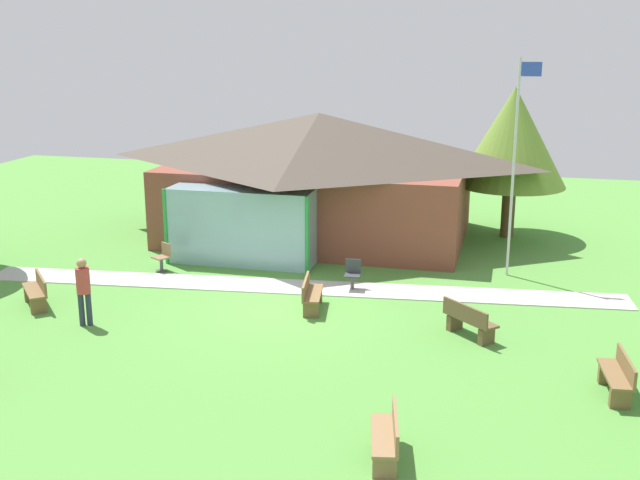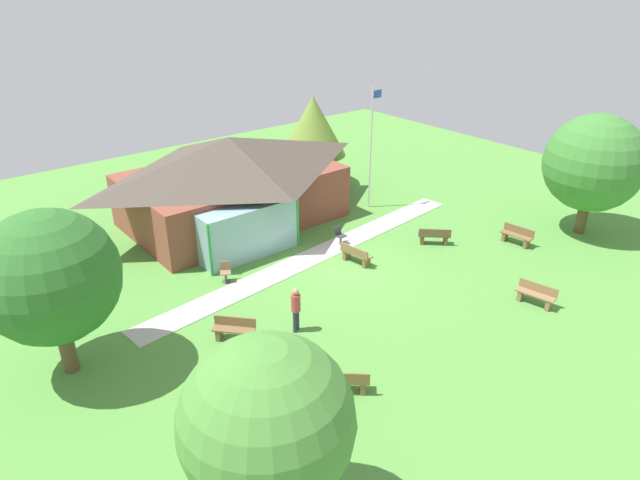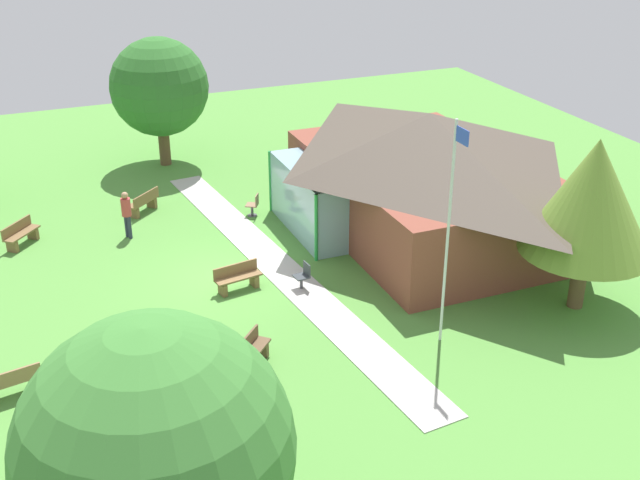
% 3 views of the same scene
% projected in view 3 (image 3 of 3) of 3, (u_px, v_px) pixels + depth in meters
% --- Properties ---
extents(ground_plane, '(44.00, 44.00, 0.00)m').
position_uv_depth(ground_plane, '(226.00, 278.00, 25.79)').
color(ground_plane, '#54933D').
extents(pavilion, '(11.18, 8.39, 4.39)m').
position_uv_depth(pavilion, '(422.00, 171.00, 28.13)').
color(pavilion, brown).
rests_on(pavilion, ground_plane).
extents(footpath, '(18.49, 3.18, 0.03)m').
position_uv_depth(footpath, '(279.00, 268.00, 26.42)').
color(footpath, '#BCB7B2').
rests_on(footpath, ground_plane).
extents(flagpole, '(0.64, 0.08, 6.43)m').
position_uv_depth(flagpole, '(449.00, 227.00, 20.96)').
color(flagpole, silver).
rests_on(flagpole, ground_plane).
extents(bench_rear_near_path, '(0.68, 1.55, 0.84)m').
position_uv_depth(bench_rear_near_path, '(238.00, 278.00, 24.94)').
color(bench_rear_near_path, brown).
rests_on(bench_rear_near_path, ground_plane).
extents(bench_lawn_far_right, '(0.59, 1.54, 0.84)m').
position_uv_depth(bench_lawn_far_right, '(190.00, 448.00, 17.75)').
color(bench_lawn_far_right, brown).
rests_on(bench_lawn_far_right, ground_plane).
extents(bench_mid_left, '(1.33, 1.41, 0.84)m').
position_uv_depth(bench_mid_left, '(144.00, 203.00, 30.38)').
color(bench_mid_left, brown).
rests_on(bench_mid_left, ground_plane).
extents(bench_front_right, '(0.72, 1.56, 0.84)m').
position_uv_depth(bench_front_right, '(10.00, 384.00, 19.94)').
color(bench_front_right, olive).
rests_on(bench_front_right, ground_plane).
extents(bench_mid_right, '(1.39, 1.35, 0.84)m').
position_uv_depth(bench_mid_right, '(250.00, 353.00, 21.16)').
color(bench_mid_right, brown).
rests_on(bench_mid_right, ground_plane).
extents(bench_front_left, '(1.41, 1.33, 0.84)m').
position_uv_depth(bench_front_left, '(21.00, 234.00, 27.83)').
color(bench_front_left, brown).
rests_on(bench_front_left, ground_plane).
extents(patio_chair_west, '(0.60, 0.60, 0.86)m').
position_uv_depth(patio_chair_west, '(254.00, 206.00, 30.11)').
color(patio_chair_west, '#8C6B4C').
rests_on(patio_chair_west, ground_plane).
extents(patio_chair_lawn_spare, '(0.48, 0.48, 0.86)m').
position_uv_depth(patio_chair_lawn_spare, '(303.00, 277.00, 25.00)').
color(patio_chair_lawn_spare, '#33383D').
rests_on(patio_chair_lawn_spare, ground_plane).
extents(visitor_strolling_lawn, '(0.34, 0.34, 1.74)m').
position_uv_depth(visitor_strolling_lawn, '(126.00, 211.00, 28.12)').
color(visitor_strolling_lawn, '#2D3347').
rests_on(visitor_strolling_lawn, ground_plane).
extents(tree_far_east, '(4.61, 4.61, 5.87)m').
position_uv_depth(tree_far_east, '(156.00, 451.00, 12.99)').
color(tree_far_east, brown).
rests_on(tree_far_east, ground_plane).
extents(tree_west_hedge, '(4.18, 4.18, 5.56)m').
position_uv_depth(tree_west_hedge, '(159.00, 87.00, 33.90)').
color(tree_west_hedge, brown).
rests_on(tree_west_hedge, ground_plane).
extents(tree_behind_pavilion_right, '(3.82, 3.82, 5.29)m').
position_uv_depth(tree_behind_pavilion_right, '(592.00, 197.00, 22.67)').
color(tree_behind_pavilion_right, brown).
rests_on(tree_behind_pavilion_right, ground_plane).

